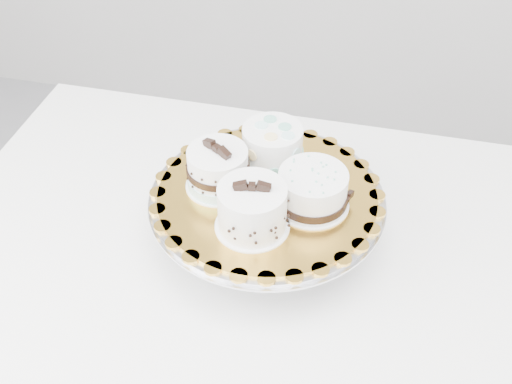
% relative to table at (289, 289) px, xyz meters
% --- Properties ---
extents(table, '(1.31, 0.88, 0.75)m').
position_rel_table_xyz_m(table, '(0.00, 0.00, 0.00)').
color(table, white).
rests_on(table, floor).
extents(cake_stand, '(0.40, 0.40, 0.11)m').
position_rel_table_xyz_m(cake_stand, '(-0.05, 0.05, 0.14)').
color(cake_stand, gray).
rests_on(cake_stand, table).
extents(cake_board, '(0.41, 0.41, 0.01)m').
position_rel_table_xyz_m(cake_board, '(-0.05, 0.05, 0.18)').
color(cake_board, gold).
rests_on(cake_board, cake_stand).
extents(cake_swirl, '(0.13, 0.13, 0.10)m').
position_rel_table_xyz_m(cake_swirl, '(-0.06, -0.04, 0.22)').
color(cake_swirl, white).
rests_on(cake_swirl, cake_board).
extents(cake_banded, '(0.14, 0.14, 0.09)m').
position_rel_table_xyz_m(cake_banded, '(-0.14, 0.04, 0.22)').
color(cake_banded, white).
rests_on(cake_banded, cake_board).
extents(cake_dots, '(0.13, 0.13, 0.08)m').
position_rel_table_xyz_m(cake_dots, '(-0.06, 0.12, 0.22)').
color(cake_dots, white).
rests_on(cake_dots, cake_board).
extents(cake_ribbon, '(0.14, 0.14, 0.07)m').
position_rel_table_xyz_m(cake_ribbon, '(0.02, 0.04, 0.21)').
color(cake_ribbon, white).
rests_on(cake_ribbon, cake_board).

